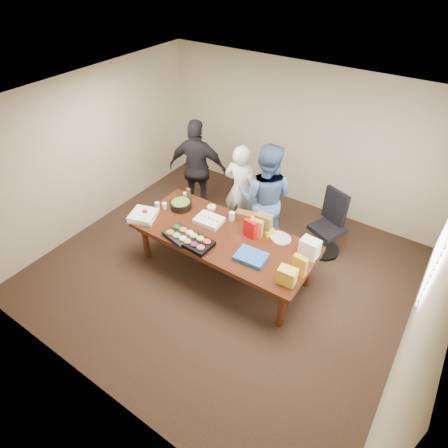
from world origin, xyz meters
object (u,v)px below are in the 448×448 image
Objects in this scene: sheet_cake at (209,220)px; salad_bowl at (181,205)px; person_center at (241,190)px; conference_table at (224,253)px; office_chair at (328,227)px; person_right at (265,198)px.

sheet_cake is 1.18× the size of salad_bowl.
salad_bowl is at bearing 171.69° from sheet_cake.
person_center is 0.93m from sheet_cake.
salad_bowl reaches higher than conference_table.
person_right is at bearing -136.70° from office_chair.
sheet_cake is 0.62m from salad_bowl.
salad_bowl is at bearing 48.65° from person_center.
person_center is at bearing 53.88° from salad_bowl.
conference_table is 0.56m from sheet_cake.
office_chair is at bearing -174.70° from person_center.
sheet_cake is at bearing 84.25° from person_center.
office_chair is at bearing 35.56° from sheet_cake.
person_center reaches higher than conference_table.
office_chair is 1.96m from sheet_cake.
conference_table is 1.09m from salad_bowl.
person_center is 0.89× the size of person_right.
office_chair is (1.17, 1.34, 0.16)m from conference_table.
person_right reaches higher than conference_table.
conference_table is 2.59× the size of office_chair.
salad_bowl is (-0.62, 0.06, 0.02)m from sheet_cake.
conference_table is at bearing 103.38° from person_center.
salad_bowl is (-1.16, -0.75, -0.15)m from person_right.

